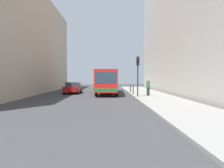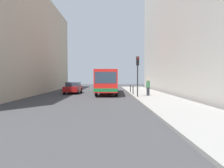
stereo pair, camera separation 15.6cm
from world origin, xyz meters
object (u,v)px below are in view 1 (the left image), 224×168
at_px(bus, 108,80).
at_px(bollard_near, 133,90).
at_px(car_beside_bus, 73,87).
at_px(traffic_light, 138,69).
at_px(pedestrian_near_signal, 148,87).
at_px(bollard_mid, 130,89).

xyz_separation_m(bus, bollard_near, (2.96, -2.73, -1.10)).
bearing_deg(car_beside_bus, bus, 177.10).
xyz_separation_m(bus, car_beside_bus, (-4.60, 0.30, -0.94)).
distance_m(traffic_light, bollard_near, 3.91).
relative_size(bus, traffic_light, 2.71).
relative_size(bus, pedestrian_near_signal, 6.15).
relative_size(bollard_near, bollard_mid, 1.00).
height_order(bus, bollard_mid, bus).
bearing_deg(bollard_near, traffic_light, -88.15).
height_order(traffic_light, bollard_mid, traffic_light).
distance_m(bus, bollard_mid, 3.17).
bearing_deg(traffic_light, pedestrian_near_signal, 43.18).
relative_size(car_beside_bus, traffic_light, 1.08).
height_order(bus, pedestrian_near_signal, bus).
bearing_deg(pedestrian_near_signal, bollard_mid, -138.45).
height_order(bus, car_beside_bus, bus).
bearing_deg(bollard_mid, car_beside_bus, 179.57).
distance_m(bus, bollard_near, 4.18).
bearing_deg(pedestrian_near_signal, bus, -111.11).
bearing_deg(pedestrian_near_signal, car_beside_bus, -93.38).
xyz_separation_m(bollard_near, pedestrian_near_signal, (1.42, -1.86, 0.43)).
distance_m(bus, pedestrian_near_signal, 6.38).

